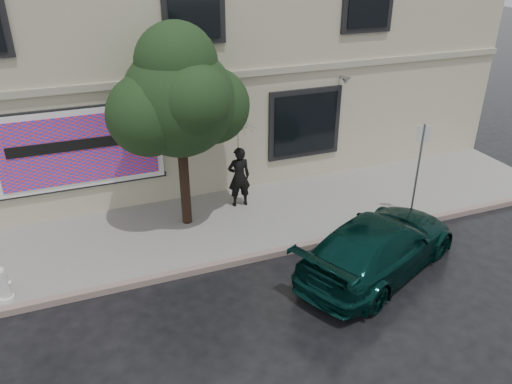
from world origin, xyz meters
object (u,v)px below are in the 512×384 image
object	(u,v)px
pedestrian	(239,177)
street_tree	(179,102)
car	(379,245)
fire_hydrant	(3,284)

from	to	relation	value
pedestrian	street_tree	world-z (taller)	street_tree
car	street_tree	world-z (taller)	street_tree
pedestrian	street_tree	size ratio (longest dim) A/B	0.37
car	street_tree	distance (m)	5.71
car	pedestrian	size ratio (longest dim) A/B	2.65
street_tree	fire_hydrant	distance (m)	5.46
pedestrian	fire_hydrant	xyz separation A→B (m)	(-5.88, -2.20, -0.47)
car	fire_hydrant	world-z (taller)	car
street_tree	fire_hydrant	xyz separation A→B (m)	(-4.28, -1.79, -2.88)
fire_hydrant	pedestrian	bearing A→B (deg)	11.19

